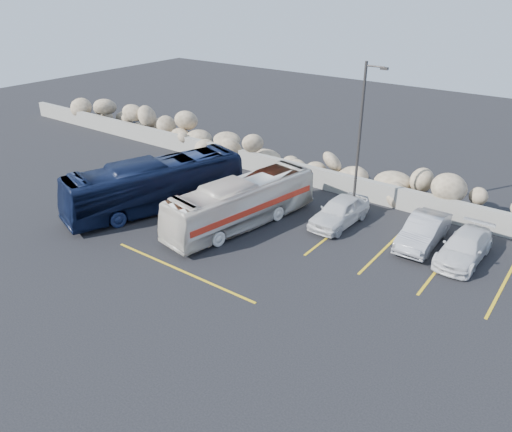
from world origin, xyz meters
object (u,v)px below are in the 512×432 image
Objects in this scene: car_c at (464,248)px; vintage_bus at (241,203)px; lamppost at (360,139)px; car_a at (340,211)px; tour_coach at (155,185)px; car_b at (423,231)px.

vintage_bus is at bearing -161.09° from car_c.
car_a is at bearing -101.56° from lamppost.
tour_coach reaches higher than vintage_bus.
vintage_bus is 2.09× the size of car_b.
lamppost is 1.92× the size of car_c.
lamppost is at bearing 55.14° from vintage_bus.
tour_coach is (-9.20, -5.38, -2.92)m from lamppost.
car_a is at bearing 47.61° from vintage_bus.
car_c is at bearing 3.61° from car_a.
vintage_bus is 2.14× the size of car_a.
car_a is 0.99× the size of car_c.
lamppost is 1.90× the size of car_b.
car_c is at bearing 27.39° from vintage_bus.
lamppost is 5.41m from car_b.
tour_coach reaches higher than car_c.
vintage_bus is at bearing 31.72° from tour_coach.
car_c is at bearing -10.06° from lamppost.
lamppost is at bearing 48.95° from tour_coach.
vintage_bus is 5.03m from car_a.
car_a is at bearing 43.80° from tour_coach.
car_a is 0.98× the size of car_b.
car_a is (-0.24, -1.17, -3.60)m from lamppost.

